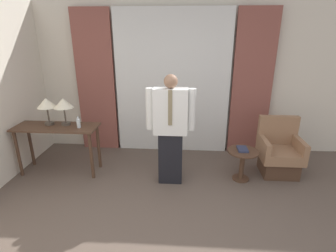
# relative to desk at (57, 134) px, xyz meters

# --- Properties ---
(wall_back) EXTENTS (10.00, 0.06, 2.70)m
(wall_back) POSITION_rel_desk_xyz_m (1.77, 1.12, 0.69)
(wall_back) COLOR silver
(wall_back) RESTS_ON ground_plane
(curtain_sheer_center) EXTENTS (2.05, 0.06, 2.58)m
(curtain_sheer_center) POSITION_rel_desk_xyz_m (1.77, 0.99, 0.63)
(curtain_sheer_center) COLOR white
(curtain_sheer_center) RESTS_ON ground_plane
(curtain_drape_left) EXTENTS (0.70, 0.06, 2.58)m
(curtain_drape_left) POSITION_rel_desk_xyz_m (0.36, 0.99, 0.63)
(curtain_drape_left) COLOR brown
(curtain_drape_left) RESTS_ON ground_plane
(curtain_drape_right) EXTENTS (0.70, 0.06, 2.58)m
(curtain_drape_right) POSITION_rel_desk_xyz_m (3.19, 0.99, 0.63)
(curtain_drape_right) COLOR brown
(curtain_drape_right) RESTS_ON ground_plane
(desk) EXTENTS (1.30, 0.47, 0.79)m
(desk) POSITION_rel_desk_xyz_m (0.00, 0.00, 0.00)
(desk) COLOR #4C3323
(desk) RESTS_ON ground_plane
(table_lamp_left) EXTENTS (0.29, 0.29, 0.43)m
(table_lamp_left) POSITION_rel_desk_xyz_m (-0.14, 0.07, 0.47)
(table_lamp_left) COLOR #4C4238
(table_lamp_left) RESTS_ON desk
(table_lamp_right) EXTENTS (0.29, 0.29, 0.43)m
(table_lamp_right) POSITION_rel_desk_xyz_m (0.14, 0.07, 0.47)
(table_lamp_right) COLOR #4C4238
(table_lamp_right) RESTS_ON desk
(bottle_near_edge) EXTENTS (0.06, 0.06, 0.18)m
(bottle_near_edge) POSITION_rel_desk_xyz_m (0.39, -0.04, 0.20)
(bottle_near_edge) COLOR silver
(bottle_near_edge) RESTS_ON desk
(person) EXTENTS (0.70, 0.23, 1.65)m
(person) POSITION_rel_desk_xyz_m (1.81, -0.18, 0.23)
(person) COLOR black
(person) RESTS_ON ground_plane
(armchair) EXTENTS (0.63, 0.59, 0.90)m
(armchair) POSITION_rel_desk_xyz_m (3.54, 0.21, -0.33)
(armchair) COLOR #4C3323
(armchair) RESTS_ON ground_plane
(side_table) EXTENTS (0.47, 0.47, 0.49)m
(side_table) POSITION_rel_desk_xyz_m (2.91, -0.06, -0.32)
(side_table) COLOR #4C3323
(side_table) RESTS_ON ground_plane
(book) EXTENTS (0.15, 0.22, 0.03)m
(book) POSITION_rel_desk_xyz_m (2.90, -0.04, -0.15)
(book) COLOR #2D334C
(book) RESTS_ON side_table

